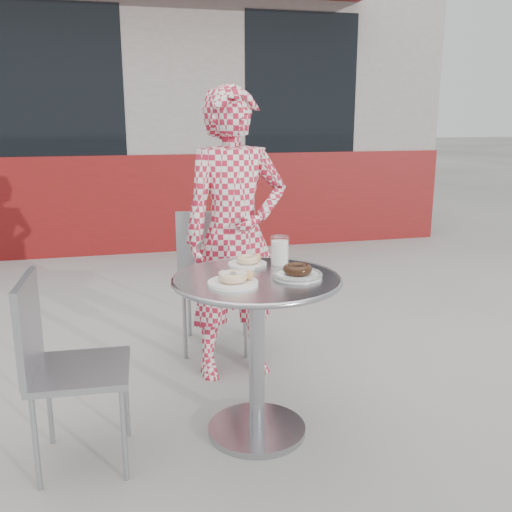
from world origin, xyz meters
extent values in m
plane|color=#A7A49E|center=(0.00, 0.00, 0.00)|extent=(60.00, 60.00, 0.00)
cube|color=gray|center=(0.00, 5.60, 1.50)|extent=(6.00, 4.00, 3.00)
cube|color=maroon|center=(0.00, 3.68, 0.50)|extent=(6.02, 0.20, 1.00)
cube|color=black|center=(-1.20, 3.61, 1.70)|extent=(1.60, 0.04, 1.40)
cube|color=black|center=(1.40, 3.61, 1.70)|extent=(1.20, 0.04, 1.40)
cylinder|color=#B2B2B7|center=(0.02, -0.01, 0.01)|extent=(0.44, 0.44, 0.03)
cylinder|color=#B2B2B7|center=(0.02, -0.01, 0.36)|extent=(0.07, 0.07, 0.70)
cylinder|color=#B2B2B7|center=(0.02, -0.01, 0.72)|extent=(0.70, 0.70, 0.02)
torus|color=#B2B2B7|center=(0.02, -0.01, 0.72)|extent=(0.72, 0.72, 0.02)
cube|color=#999BA0|center=(0.02, 1.00, 0.44)|extent=(0.49, 0.49, 0.03)
cube|color=#999BA0|center=(-0.02, 0.81, 0.67)|extent=(0.41, 0.11, 0.41)
cube|color=#999BA0|center=(-0.71, -0.06, 0.40)|extent=(0.40, 0.40, 0.03)
cube|color=#999BA0|center=(-0.89, -0.05, 0.60)|extent=(0.05, 0.38, 0.38)
imported|color=#AD1A32|center=(0.06, 0.63, 0.77)|extent=(0.59, 0.42, 1.54)
cylinder|color=white|center=(0.03, 0.18, 0.73)|extent=(0.18, 0.18, 0.01)
torus|color=tan|center=(0.03, 0.18, 0.76)|extent=(0.10, 0.10, 0.03)
sphere|color=#B77A3F|center=(0.08, 0.20, 0.76)|extent=(0.04, 0.04, 0.04)
cylinder|color=white|center=(-0.10, -0.10, 0.73)|extent=(0.20, 0.20, 0.01)
torus|color=tan|center=(-0.10, -0.10, 0.76)|extent=(0.12, 0.12, 0.04)
sphere|color=#B77A3F|center=(-0.03, -0.09, 0.76)|extent=(0.04, 0.04, 0.04)
cylinder|color=white|center=(0.19, -0.05, 0.73)|extent=(0.21, 0.21, 0.01)
torus|color=black|center=(0.19, -0.05, 0.76)|extent=(0.12, 0.12, 0.04)
torus|color=black|center=(0.19, -0.05, 0.74)|extent=(0.21, 0.21, 0.02)
cylinder|color=white|center=(0.17, 0.16, 0.78)|extent=(0.07, 0.07, 0.11)
cylinder|color=white|center=(0.17, 0.16, 0.79)|extent=(0.08, 0.08, 0.13)
camera|label=1|loc=(-0.54, -2.25, 1.39)|focal=40.00mm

